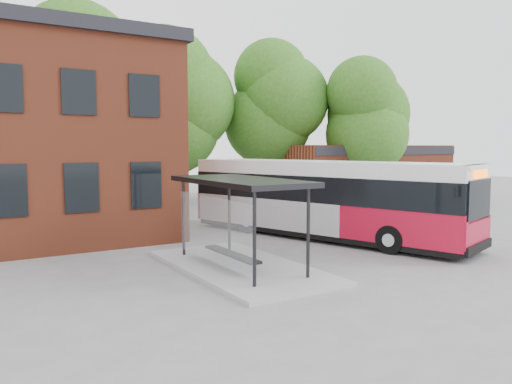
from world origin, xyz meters
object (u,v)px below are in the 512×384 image
bicycle_3 (341,198)px  bicycle_6 (367,198)px  bicycle_7 (358,196)px  city_bus (323,200)px  bicycle_1 (322,200)px  bus_shelter (240,224)px  bicycle_4 (327,199)px  bicycle_5 (344,197)px

bicycle_3 → bicycle_6: bicycle_3 is taller
bicycle_3 → bicycle_7: (1.64, 0.17, 0.01)m
city_bus → bicycle_3: bearing=27.3°
city_bus → bicycle_1: bearing=33.3°
bus_shelter → bicycle_1: size_ratio=4.69×
bicycle_4 → bicycle_5: 1.09m
city_bus → bicycle_5: city_bus is taller
bicycle_3 → bicycle_4: 0.91m
bicycle_1 → city_bus: bearing=165.7°
city_bus → bicycle_5: bearing=26.6°
bicycle_1 → bicycle_6: 3.56m
bicycle_4 → bicycle_6: size_ratio=0.99×
bus_shelter → bicycle_7: 19.40m
bicycle_5 → bicycle_6: (1.69, -0.41, -0.12)m
city_bus → bicycle_3: 11.80m
bus_shelter → city_bus: (5.73, 2.90, 0.18)m
city_bus → bicycle_7: (9.97, 8.46, -1.08)m
city_bus → bicycle_6: size_ratio=7.89×
city_bus → bicycle_4: 11.95m
bus_shelter → bicycle_4: size_ratio=4.36×
bicycle_4 → bicycle_3: bearing=-164.9°
bicycle_5 → bicycle_3: bearing=99.2°
bicycle_5 → bicycle_7: (1.27, 0.04, 0.00)m
bicycle_1 → bicycle_3: (1.48, -0.12, 0.09)m
bus_shelter → city_bus: 6.42m
city_bus → bicycle_4: city_bus is taller
bicycle_6 → bus_shelter: bearing=144.1°
bicycle_1 → bicycle_5: bicycle_5 is taller
bicycle_3 → bicycle_7: 1.65m
bus_shelter → city_bus: bearing=26.9°
bicycle_3 → bicycle_6: size_ratio=1.10×
bicycle_6 → bicycle_1: bearing=103.8°
city_bus → bicycle_5: size_ratio=7.07×
bus_shelter → bicycle_3: 17.99m
bicycle_1 → bicycle_5: (1.85, 0.02, 0.10)m
city_bus → bicycle_1: (6.85, 8.41, -1.18)m
bicycle_1 → bicycle_3: size_ratio=0.84×
bicycle_7 → city_bus: bearing=127.4°
city_bus → bicycle_7: city_bus is taller
bus_shelter → bicycle_1: bus_shelter is taller
bus_shelter → city_bus: size_ratio=0.54×
city_bus → bicycle_3: (8.33, 8.29, -1.10)m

